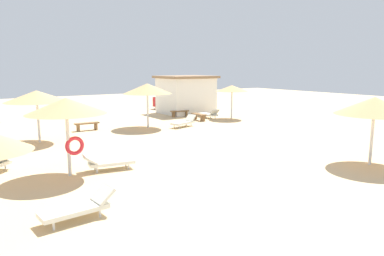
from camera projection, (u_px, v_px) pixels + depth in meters
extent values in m
plane|color=#D1B284|center=(236.00, 169.00, 13.83)|extent=(80.00, 80.00, 0.00)
cylinder|color=silver|center=(232.00, 104.00, 27.41)|extent=(0.12, 0.12, 2.19)
cone|color=tan|center=(232.00, 88.00, 27.21)|extent=(2.43, 2.43, 0.46)
cylinder|color=silver|center=(372.00, 139.00, 14.32)|extent=(0.12, 0.12, 2.15)
cone|color=tan|center=(375.00, 106.00, 14.10)|extent=(3.02, 3.02, 0.70)
cylinder|color=silver|center=(148.00, 110.00, 23.22)|extent=(0.12, 0.12, 2.31)
cone|color=tan|center=(147.00, 89.00, 22.99)|extent=(3.12, 3.12, 0.66)
cylinder|color=silver|center=(68.00, 144.00, 12.85)|extent=(0.12, 0.12, 2.36)
cone|color=tan|center=(66.00, 106.00, 12.63)|extent=(2.80, 2.80, 0.57)
torus|color=red|center=(75.00, 146.00, 12.99)|extent=(0.71, 0.20, 0.70)
cylinder|color=silver|center=(38.00, 121.00, 18.67)|extent=(0.12, 0.12, 2.22)
cone|color=tan|center=(37.00, 96.00, 18.45)|extent=(3.19, 3.19, 0.60)
cube|color=silver|center=(74.00, 210.00, 9.17)|extent=(1.75, 0.79, 0.12)
cube|color=silver|center=(103.00, 194.00, 9.63)|extent=(0.53, 0.68, 0.41)
cylinder|color=silver|center=(93.00, 208.00, 9.74)|extent=(0.06, 0.06, 0.22)
cylinder|color=silver|center=(100.00, 213.00, 9.41)|extent=(0.06, 0.06, 0.22)
cylinder|color=silver|center=(48.00, 220.00, 8.99)|extent=(0.06, 0.06, 0.22)
cylinder|color=silver|center=(54.00, 226.00, 8.66)|extent=(0.06, 0.06, 0.22)
cube|color=silver|center=(4.00, 158.00, 13.55)|extent=(0.80, 0.79, 0.39)
cylinder|color=silver|center=(5.00, 166.00, 13.88)|extent=(0.06, 0.06, 0.22)
cube|color=silver|center=(208.00, 114.00, 27.84)|extent=(0.67, 1.71, 0.12)
cube|color=silver|center=(214.00, 112.00, 27.16)|extent=(0.65, 0.47, 0.43)
cylinder|color=silver|center=(215.00, 117.00, 27.51)|extent=(0.06, 0.06, 0.22)
cylinder|color=silver|center=(211.00, 118.00, 27.26)|extent=(0.06, 0.06, 0.22)
cylinder|color=silver|center=(206.00, 115.00, 28.48)|extent=(0.06, 0.06, 0.22)
cylinder|color=silver|center=(201.00, 116.00, 28.23)|extent=(0.06, 0.06, 0.22)
cube|color=silver|center=(183.00, 123.00, 23.61)|extent=(1.81, 1.09, 0.12)
cube|color=silver|center=(190.00, 118.00, 24.17)|extent=(0.62, 0.74, 0.43)
cylinder|color=silver|center=(186.00, 124.00, 24.23)|extent=(0.06, 0.06, 0.22)
cylinder|color=silver|center=(191.00, 125.00, 23.95)|extent=(0.06, 0.06, 0.22)
cylinder|color=silver|center=(174.00, 126.00, 23.32)|extent=(0.06, 0.06, 0.22)
cylinder|color=silver|center=(179.00, 127.00, 23.04)|extent=(0.06, 0.06, 0.22)
cube|color=silver|center=(112.00, 162.00, 13.76)|extent=(1.78, 0.91, 0.12)
cube|color=silver|center=(90.00, 159.00, 13.40)|extent=(0.60, 0.71, 0.36)
cylinder|color=silver|center=(97.00, 170.00, 13.34)|extent=(0.06, 0.06, 0.22)
cylinder|color=silver|center=(95.00, 167.00, 13.74)|extent=(0.06, 0.06, 0.22)
cylinder|color=silver|center=(129.00, 166.00, 13.84)|extent=(0.06, 0.06, 0.22)
cylinder|color=silver|center=(126.00, 164.00, 14.23)|extent=(0.06, 0.06, 0.22)
cube|color=brown|center=(87.00, 123.00, 22.29)|extent=(1.51, 0.44, 0.08)
cube|color=brown|center=(78.00, 128.00, 22.04)|extent=(0.13, 0.36, 0.41)
cube|color=brown|center=(96.00, 126.00, 22.63)|extent=(0.13, 0.36, 0.41)
cube|color=brown|center=(180.00, 111.00, 28.52)|extent=(1.54, 0.58, 0.08)
cube|color=brown|center=(173.00, 115.00, 28.31)|extent=(0.16, 0.37, 0.41)
cube|color=brown|center=(186.00, 114.00, 28.80)|extent=(0.16, 0.37, 0.41)
cube|color=brown|center=(199.00, 114.00, 26.59)|extent=(0.45, 1.51, 0.08)
cube|color=brown|center=(203.00, 118.00, 26.17)|extent=(0.36, 0.13, 0.41)
cube|color=brown|center=(195.00, 117.00, 27.09)|extent=(0.36, 0.13, 0.41)
cube|color=#B21E23|center=(174.00, 101.00, 34.68)|extent=(4.26, 2.46, 0.90)
cube|color=#262D38|center=(173.00, 93.00, 34.42)|extent=(2.27, 1.93, 0.60)
cylinder|color=black|center=(178.00, 103.00, 36.30)|extent=(0.67, 0.34, 0.64)
cylinder|color=black|center=(191.00, 104.00, 35.08)|extent=(0.67, 0.34, 0.64)
cylinder|color=black|center=(158.00, 105.00, 34.40)|extent=(0.67, 0.34, 0.64)
cylinder|color=black|center=(170.00, 106.00, 33.19)|extent=(0.67, 0.34, 0.64)
cube|color=white|center=(186.00, 96.00, 30.63)|extent=(4.01, 3.49, 2.98)
cube|color=#8C6B4C|center=(186.00, 77.00, 30.36)|extent=(4.41, 3.89, 0.20)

